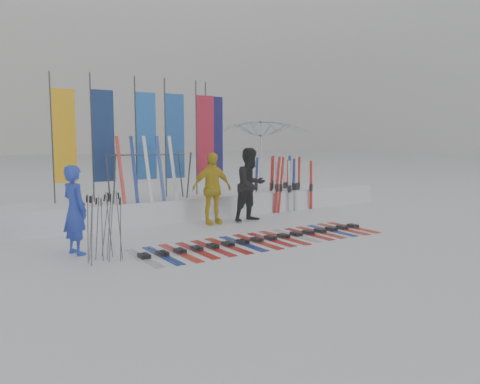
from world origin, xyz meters
TOP-DOWN VIEW (x-y plane):
  - ground at (0.00, 0.00)m, footprint 120.00×120.00m
  - snow_bank at (0.00, 4.60)m, footprint 14.00×1.60m
  - person_blue at (-3.32, 1.91)m, footprint 0.56×0.71m
  - person_black at (1.50, 3.07)m, footprint 1.04×0.86m
  - person_yellow at (0.42, 3.25)m, footprint 1.10×0.52m
  - tent_canopy at (3.83, 5.74)m, footprint 4.16×4.19m
  - ski_row at (0.34, 0.89)m, footprint 5.60×1.69m
  - pole_cluster at (-3.01, 1.14)m, footprint 0.62×0.60m
  - feather_flags at (-0.50, 4.79)m, footprint 4.79×0.27m
  - ski_rack at (-0.88, 4.20)m, footprint 2.04×0.80m
  - upright_skis at (3.50, 4.12)m, footprint 1.50×1.02m

SIDE VIEW (x-z plane):
  - ground at x=0.00m, z-range 0.00..0.00m
  - ski_row at x=0.34m, z-range 0.00..0.07m
  - snow_bank at x=0.00m, z-range 0.00..0.60m
  - pole_cluster at x=-3.01m, z-range -0.02..1.23m
  - upright_skis at x=3.50m, z-range -0.04..1.63m
  - person_blue at x=-3.32m, z-range 0.00..1.70m
  - person_yellow at x=0.42m, z-range 0.00..1.84m
  - person_black at x=1.50m, z-range 0.00..1.94m
  - ski_rack at x=-0.88m, z-range 0.77..2.00m
  - tent_canopy at x=3.83m, z-range 0.00..2.93m
  - feather_flags at x=-0.50m, z-range 0.64..3.84m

